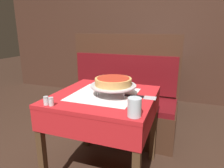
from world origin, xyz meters
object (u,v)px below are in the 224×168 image
object	(u,v)px
dining_table_front	(104,108)
water_glass_near	(134,107)
pizza_pan_stand	(113,86)
booth_bench	(120,107)
dining_table_rear	(154,70)
pepper_shaker	(51,102)
pizza_server	(141,97)
salt_shaker	(46,101)
condiment_caddy	(153,59)
deep_dish_pizza	(113,81)

from	to	relation	value
dining_table_front	water_glass_near	xyz separation A→B (m)	(0.33, -0.33, 0.17)
dining_table_front	pizza_pan_stand	xyz separation A→B (m)	(0.08, 0.00, 0.19)
booth_bench	water_glass_near	world-z (taller)	booth_bench
dining_table_rear	pepper_shaker	world-z (taller)	pepper_shaker
dining_table_front	pizza_server	world-z (taller)	pizza_server
booth_bench	salt_shaker	xyz separation A→B (m)	(-0.17, -1.11, 0.44)
condiment_caddy	deep_dish_pizza	bearing A→B (deg)	-91.12
dining_table_rear	pizza_pan_stand	bearing A→B (deg)	-91.87
dining_table_rear	pizza_server	bearing A→B (deg)	-84.70
booth_bench	water_glass_near	xyz separation A→B (m)	(0.44, -1.09, 0.47)
dining_table_front	pizza_server	size ratio (longest dim) A/B	3.26
salt_shaker	dining_table_front	bearing A→B (deg)	51.27
dining_table_rear	condiment_caddy	bearing A→B (deg)	109.07
pizza_server	water_glass_near	xyz separation A→B (m)	(0.03, -0.36, 0.05)
deep_dish_pizza	water_glass_near	size ratio (longest dim) A/B	2.47
pizza_pan_stand	pepper_shaker	distance (m)	0.48
dining_table_rear	booth_bench	xyz separation A→B (m)	(-0.24, -0.99, -0.29)
salt_shaker	pepper_shaker	distance (m)	0.04
pizza_pan_stand	dining_table_rear	bearing A→B (deg)	88.13
condiment_caddy	water_glass_near	bearing A→B (deg)	-84.27
booth_bench	salt_shaker	world-z (taller)	booth_bench
booth_bench	pizza_server	world-z (taller)	booth_bench
booth_bench	salt_shaker	distance (m)	1.21
deep_dish_pizza	condiment_caddy	size ratio (longest dim) A/B	1.63
pizza_server	salt_shaker	distance (m)	0.69
booth_bench	pizza_pan_stand	distance (m)	0.92
deep_dish_pizza	salt_shaker	world-z (taller)	deep_dish_pizza
pizza_pan_stand	pizza_server	bearing A→B (deg)	5.73
pepper_shaker	pizza_server	bearing A→B (deg)	35.14
salt_shaker	pizza_server	bearing A→B (deg)	33.15
pizza_pan_stand	pepper_shaker	size ratio (longest dim) A/B	6.18
dining_table_front	water_glass_near	distance (m)	0.50
dining_table_rear	dining_table_front	bearing A→B (deg)	-94.39
deep_dish_pizza	pizza_server	world-z (taller)	deep_dish_pizza
dining_table_front	booth_bench	distance (m)	0.82
salt_shaker	condiment_caddy	size ratio (longest dim) A/B	0.34
dining_table_front	dining_table_rear	world-z (taller)	dining_table_front
pizza_server	salt_shaker	xyz separation A→B (m)	(-0.58, -0.38, 0.03)
dining_table_rear	pepper_shaker	size ratio (longest dim) A/B	12.90
pizza_pan_stand	salt_shaker	distance (m)	0.51
water_glass_near	pepper_shaker	world-z (taller)	water_glass_near
dining_table_rear	water_glass_near	size ratio (longest dim) A/B	6.49
dining_table_rear	condiment_caddy	distance (m)	0.18
pizza_pan_stand	condiment_caddy	size ratio (longest dim) A/B	2.06
pizza_pan_stand	salt_shaker	xyz separation A→B (m)	(-0.36, -0.36, -0.05)
dining_table_front	condiment_caddy	bearing A→B (deg)	86.45
booth_bench	deep_dish_pizza	size ratio (longest dim) A/B	4.68
condiment_caddy	dining_table_rear	bearing A→B (deg)	-70.93
pizza_server	pepper_shaker	size ratio (longest dim) A/B	4.18
dining_table_rear	salt_shaker	world-z (taller)	salt_shaker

